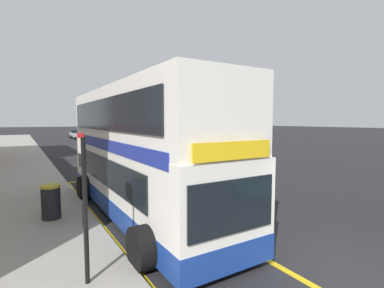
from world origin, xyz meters
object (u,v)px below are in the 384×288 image
(parked_car_silver_kerbside, at_px, (76,134))
(litter_bin, at_px, (51,202))
(double_decker_bus, at_px, (139,156))
(parked_car_navy_ahead, at_px, (146,152))
(parked_car_silver_across, at_px, (83,136))
(bus_stop_sign, at_px, (84,197))

(parked_car_silver_kerbside, height_order, litter_bin, parked_car_silver_kerbside)
(double_decker_bus, distance_m, litter_bin, 3.15)
(parked_car_silver_kerbside, relative_size, litter_bin, 3.82)
(double_decker_bus, distance_m, parked_car_navy_ahead, 12.81)
(parked_car_silver_kerbside, distance_m, parked_car_navy_ahead, 35.08)
(double_decker_bus, height_order, litter_bin, double_decker_bus)
(parked_car_silver_across, distance_m, parked_car_navy_ahead, 27.98)
(double_decker_bus, height_order, parked_car_navy_ahead, double_decker_bus)
(parked_car_navy_ahead, height_order, litter_bin, parked_car_navy_ahead)
(parked_car_silver_across, distance_m, parked_car_silver_kerbside, 7.10)
(bus_stop_sign, xyz_separation_m, parked_car_navy_ahead, (7.57, 15.46, -1.03))
(double_decker_bus, height_order, parked_car_silver_across, double_decker_bus)
(litter_bin, bearing_deg, parked_car_navy_ahead, 54.92)
(parked_car_silver_across, height_order, litter_bin, parked_car_silver_across)
(double_decker_bus, bearing_deg, parked_car_navy_ahead, 66.77)
(parked_car_silver_across, relative_size, litter_bin, 3.82)
(double_decker_bus, relative_size, parked_car_silver_kerbside, 2.45)
(double_decker_bus, xyz_separation_m, parked_car_silver_across, (5.43, 39.69, -1.26))
(parked_car_silver_kerbside, distance_m, litter_bin, 46.92)
(parked_car_silver_across, xyz_separation_m, litter_bin, (-8.20, -39.09, -0.11))
(double_decker_bus, distance_m, parked_car_silver_kerbside, 47.14)
(double_decker_bus, bearing_deg, litter_bin, 167.61)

